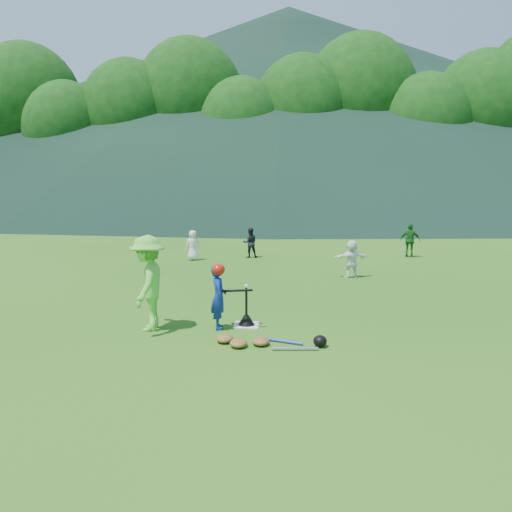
% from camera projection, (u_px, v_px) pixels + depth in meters
% --- Properties ---
extents(ground, '(120.00, 120.00, 0.00)m').
position_uv_depth(ground, '(246.00, 326.00, 9.11)').
color(ground, '#255914').
rests_on(ground, ground).
extents(home_plate, '(0.45, 0.45, 0.02)m').
position_uv_depth(home_plate, '(246.00, 325.00, 9.10)').
color(home_plate, silver).
rests_on(home_plate, ground).
extents(baseball, '(0.08, 0.08, 0.08)m').
position_uv_depth(baseball, '(246.00, 286.00, 8.99)').
color(baseball, white).
rests_on(baseball, batting_tee).
extents(batter_child, '(0.36, 0.47, 1.15)m').
position_uv_depth(batter_child, '(219.00, 297.00, 8.85)').
color(batter_child, navy).
rests_on(batter_child, ground).
extents(adult_coach, '(0.67, 1.11, 1.68)m').
position_uv_depth(adult_coach, '(148.00, 283.00, 8.76)').
color(adult_coach, '#65D93F').
rests_on(adult_coach, ground).
extents(fielder_a, '(0.57, 0.47, 0.99)m').
position_uv_depth(fielder_a, '(193.00, 245.00, 16.32)').
color(fielder_a, white).
rests_on(fielder_a, ground).
extents(fielder_b, '(0.56, 0.48, 1.01)m').
position_uv_depth(fielder_b, '(250.00, 243.00, 16.88)').
color(fielder_b, black).
rests_on(fielder_b, ground).
extents(fielder_c, '(0.72, 0.45, 1.15)m').
position_uv_depth(fielder_c, '(410.00, 240.00, 16.97)').
color(fielder_c, '#1C5E20').
rests_on(fielder_c, ground).
extents(fielder_d, '(1.00, 0.53, 1.03)m').
position_uv_depth(fielder_d, '(352.00, 259.00, 13.45)').
color(fielder_d, white).
rests_on(fielder_d, ground).
extents(batting_tee, '(0.30, 0.30, 0.68)m').
position_uv_depth(batting_tee, '(246.00, 319.00, 9.09)').
color(batting_tee, black).
rests_on(batting_tee, home_plate).
extents(batter_gear, '(0.73, 0.26, 0.51)m').
position_uv_depth(batter_gear, '(220.00, 271.00, 8.78)').
color(batter_gear, '#B7180C').
rests_on(batter_gear, ground).
extents(equipment_pile, '(1.80, 0.56, 0.19)m').
position_uv_depth(equipment_pile, '(261.00, 341.00, 8.03)').
color(equipment_pile, olive).
rests_on(equipment_pile, ground).
extents(outfield_fence, '(70.07, 0.08, 1.33)m').
position_uv_depth(outfield_fence, '(280.00, 205.00, 36.60)').
color(outfield_fence, gray).
rests_on(outfield_fence, ground).
extents(tree_line, '(70.04, 11.40, 14.82)m').
position_uv_depth(tree_line, '(285.00, 110.00, 41.17)').
color(tree_line, '#382314').
rests_on(tree_line, ground).
extents(distant_hills, '(155.00, 140.00, 32.00)m').
position_uv_depth(distant_hills, '(244.00, 108.00, 87.96)').
color(distant_hills, black).
rests_on(distant_hills, ground).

